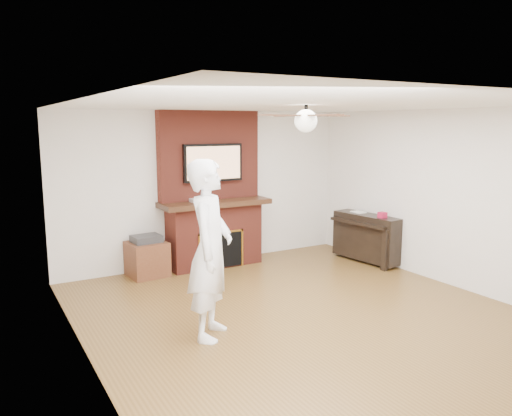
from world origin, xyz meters
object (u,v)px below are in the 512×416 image
fireplace (213,205)px  piano (367,237)px  person (210,250)px  side_table (147,257)px

fireplace → piano: size_ratio=1.98×
fireplace → person: fireplace is taller
person → side_table: bearing=37.0°
person → fireplace: bearing=13.3°
fireplace → side_table: (-1.14, -0.07, -0.71)m
side_table → piano: piano is taller
side_table → fireplace: bearing=-1.3°
fireplace → side_table: size_ratio=3.97×
person → piano: bearing=-29.3°
piano → fireplace: bearing=146.8°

